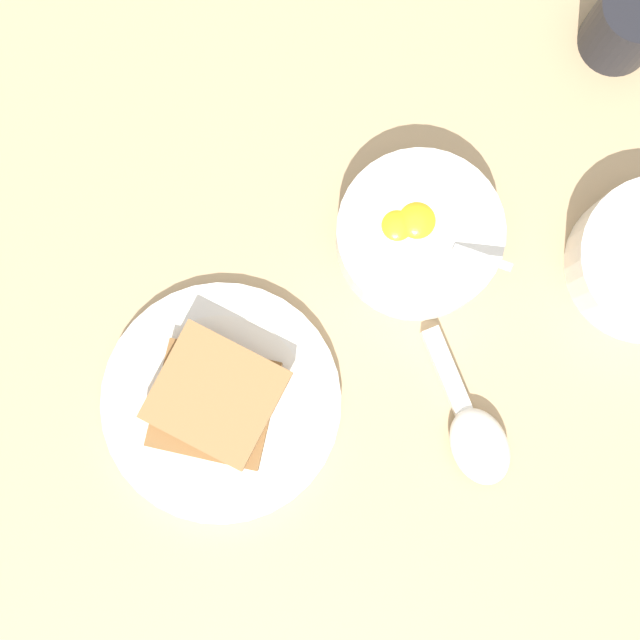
% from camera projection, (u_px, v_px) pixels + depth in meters
% --- Properties ---
extents(ground_plane, '(3.00, 3.00, 0.00)m').
position_uv_depth(ground_plane, '(428.00, 239.00, 0.83)').
color(ground_plane, tan).
extents(egg_bowl, '(0.15, 0.15, 0.08)m').
position_uv_depth(egg_bowl, '(419.00, 238.00, 0.80)').
color(egg_bowl, white).
rests_on(egg_bowl, ground_plane).
extents(toast_plate, '(0.22, 0.22, 0.02)m').
position_uv_depth(toast_plate, '(222.00, 402.00, 0.81)').
color(toast_plate, white).
rests_on(toast_plate, ground_plane).
extents(toast_sandwich, '(0.14, 0.14, 0.04)m').
position_uv_depth(toast_sandwich, '(215.00, 399.00, 0.78)').
color(toast_sandwich, brown).
rests_on(toast_sandwich, toast_plate).
extents(soup_spoon, '(0.06, 0.15, 0.03)m').
position_uv_depth(soup_spoon, '(475.00, 435.00, 0.80)').
color(soup_spoon, white).
rests_on(soup_spoon, ground_plane).
extents(drinking_cup, '(0.07, 0.07, 0.08)m').
position_uv_depth(drinking_cup, '(628.00, 23.00, 0.81)').
color(drinking_cup, black).
rests_on(drinking_cup, ground_plane).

